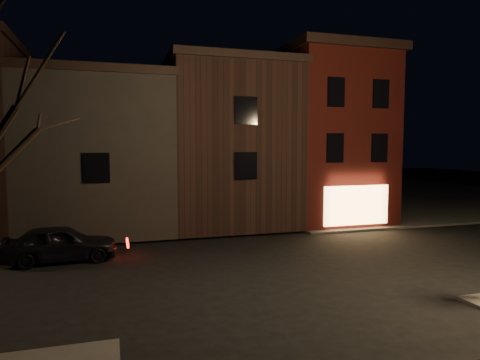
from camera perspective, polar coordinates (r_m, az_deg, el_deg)
name	(u,v)px	position (r m, az deg, el deg)	size (l,w,h in m)	color
ground	(251,269)	(16.85, 1.51, -11.75)	(120.00, 120.00, 0.00)	black
sidewalk_far_right	(382,194)	(43.60, 18.45, -1.81)	(30.00, 30.00, 0.12)	#2D2B28
corner_building	(323,135)	(28.07, 11.04, 5.86)	(6.50, 8.50, 10.50)	#440F0C
row_building_a	(221,144)	(26.67, -2.52, 4.79)	(7.30, 10.30, 9.40)	black
row_building_b	(99,153)	(25.86, -18.31, 3.46)	(7.80, 10.30, 8.40)	black
parked_car_a	(61,243)	(19.14, -22.81, -7.78)	(1.79, 4.44, 1.51)	black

